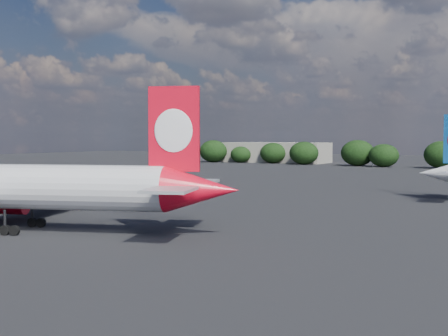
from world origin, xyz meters
The scene contains 4 objects.
ground centered at (0.00, 60.00, 0.00)m, with size 500.00×500.00×0.00m, color black.
qantas_airliner centered at (-12.35, 13.87, 4.90)m, with size 47.95×46.07×16.09m.
terminal_building centered at (-65.00, 192.00, 4.00)m, with size 42.00×16.00×8.00m.
highway_sign centered at (-18.00, 176.00, 3.13)m, with size 6.00×0.30×4.50m.
Camera 1 is at (43.39, -34.89, 10.85)m, focal length 50.00 mm.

